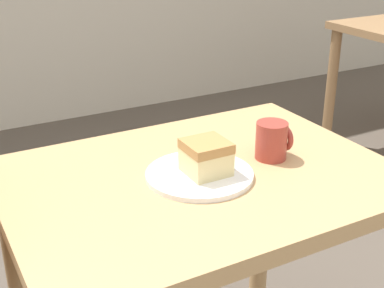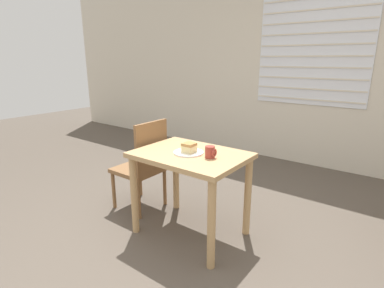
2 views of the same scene
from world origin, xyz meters
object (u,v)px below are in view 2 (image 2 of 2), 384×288
(plate, at_px, (189,152))
(cake_slice, at_px, (189,148))
(dining_table_near, at_px, (191,168))
(coffee_mug, at_px, (210,152))
(chair_near_window, at_px, (144,164))

(plate, relative_size, cake_slice, 2.59)
(dining_table_near, relative_size, plate, 3.62)
(plate, bearing_deg, coffee_mug, 1.87)
(chair_near_window, distance_m, coffee_mug, 0.90)
(dining_table_near, xyz_separation_m, plate, (-0.01, -0.01, 0.14))
(chair_near_window, bearing_deg, plate, 81.72)
(dining_table_near, xyz_separation_m, coffee_mug, (0.20, -0.01, 0.18))
(cake_slice, distance_m, coffee_mug, 0.20)
(cake_slice, bearing_deg, dining_table_near, 95.31)
(dining_table_near, distance_m, coffee_mug, 0.26)
(dining_table_near, height_order, cake_slice, cake_slice)
(plate, bearing_deg, dining_table_near, 53.03)
(chair_near_window, relative_size, plate, 3.71)
(chair_near_window, bearing_deg, coffee_mug, 84.21)
(dining_table_near, height_order, coffee_mug, coffee_mug)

